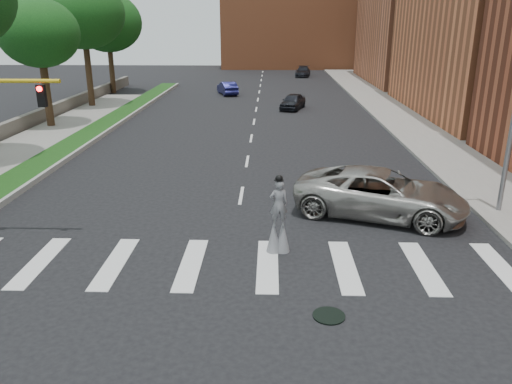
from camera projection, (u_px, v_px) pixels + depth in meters
name	position (u px, v px, depth m)	size (l,w,h in m)	color
ground_plane	(227.00, 279.00, 15.74)	(160.00, 160.00, 0.00)	black
grass_median	(87.00, 135.00, 34.93)	(2.00, 60.00, 0.25)	#133B11
median_curb	(102.00, 135.00, 34.89)	(0.20, 60.00, 0.28)	#969690
sidewalk_right	(413.00, 124.00, 38.99)	(5.00, 90.00, 0.18)	gray
stone_wall	(23.00, 123.00, 36.83)	(0.50, 56.00, 1.10)	#5B564E
manhole	(329.00, 316.00, 13.76)	(0.90, 0.90, 0.04)	black
building_far	(435.00, 2.00, 62.92)	(16.00, 22.00, 20.00)	#B96644
building_backdrop	(298.00, 13.00, 86.38)	(26.00, 14.00, 18.00)	#C1663C
stilt_performer	(278.00, 223.00, 17.29)	(0.83, 0.58, 2.83)	#312113
suv_crossing	(381.00, 193.00, 20.63)	(3.22, 6.99, 1.94)	#A7A49E
car_near	(293.00, 101.00, 45.85)	(1.68, 4.16, 1.42)	black
car_mid	(227.00, 88.00, 54.99)	(1.50, 4.31, 1.42)	#171953
car_far	(303.00, 72.00, 72.92)	(1.99, 4.89, 1.42)	black
tree_3	(39.00, 34.00, 35.89)	(5.77, 5.77, 9.36)	#312113
tree_4	(82.00, 13.00, 44.43)	(7.42, 7.42, 11.56)	#312113
tree_5	(107.00, 23.00, 53.97)	(7.36, 7.36, 10.70)	#312113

